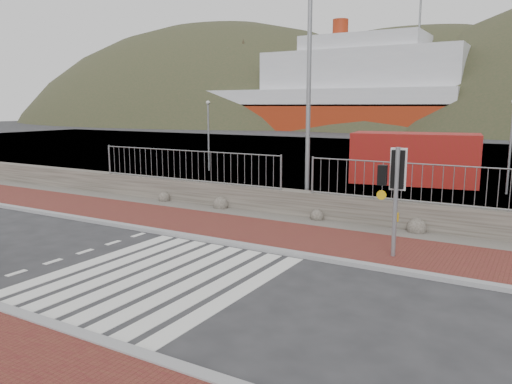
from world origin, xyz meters
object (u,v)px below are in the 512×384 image
Objects in this scene: streetlight at (313,69)px; traffic_signal_far at (395,179)px; ferry at (323,96)px; shipping_container at (414,158)px.

traffic_signal_far is at bearing -59.06° from streetlight.
streetlight is at bearing -67.48° from ferry.
traffic_signal_far is 0.31× the size of streetlight.
ferry is at bearing 98.68° from streetlight.
traffic_signal_far reaches higher than shipping_container.
ferry is at bearing 108.62° from shipping_container.
streetlight reaches higher than traffic_signal_far.
traffic_signal_far is (28.85, -63.88, -3.31)m from ferry.
streetlight is 1.51× the size of shipping_container.
shipping_container is at bearing 65.94° from streetlight.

